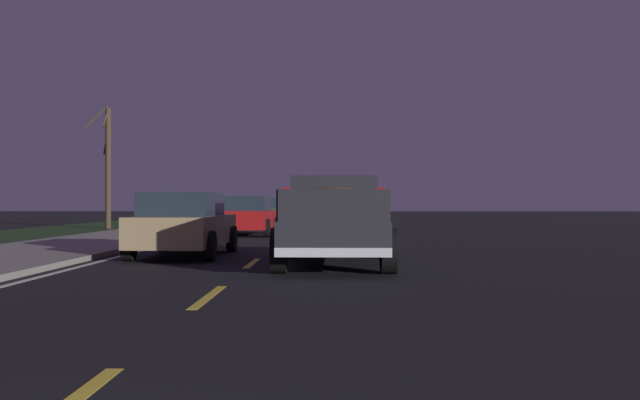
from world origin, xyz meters
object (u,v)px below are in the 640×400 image
object	(u,v)px
sedan_green	(268,212)
bare_tree_far	(108,164)
sedan_tan	(184,224)
sedan_red	(248,215)
pickup_truck	(334,218)

from	to	relation	value
sedan_green	bare_tree_far	world-z (taller)	bare_tree_far
sedan_green	bare_tree_far	xyz separation A→B (m)	(-2.04, 7.74, 2.38)
sedan_tan	bare_tree_far	distance (m)	19.36
sedan_green	sedan_red	distance (m)	8.96
pickup_truck	sedan_tan	bearing A→B (deg)	58.32
pickup_truck	sedan_red	size ratio (longest dim) A/B	1.23
pickup_truck	sedan_tan	world-z (taller)	pickup_truck
sedan_tan	sedan_red	size ratio (longest dim) A/B	1.00
sedan_tan	sedan_red	distance (m)	10.78
sedan_red	bare_tree_far	xyz separation A→B (m)	(6.92, 7.76, 2.38)
pickup_truck	bare_tree_far	bearing A→B (deg)	29.12
pickup_truck	sedan_green	distance (m)	22.22
pickup_truck	bare_tree_far	xyz separation A→B (m)	(19.92, 11.09, 2.19)
pickup_truck	sedan_tan	distance (m)	4.24
sedan_red	sedan_tan	bearing A→B (deg)	178.56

